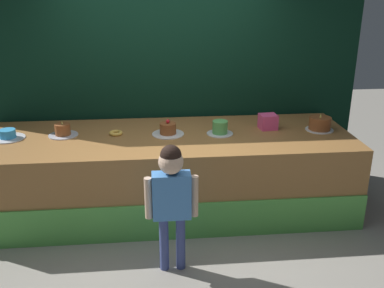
% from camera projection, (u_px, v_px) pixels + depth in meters
% --- Properties ---
extents(ground_plane, '(12.00, 12.00, 0.00)m').
position_uv_depth(ground_plane, '(173.00, 239.00, 4.43)').
color(ground_plane, gray).
extents(stage_platform, '(3.96, 1.33, 0.87)m').
position_uv_depth(stage_platform, '(169.00, 173.00, 4.89)').
color(stage_platform, '#9E6B38').
rests_on(stage_platform, ground_plane).
extents(curtain_backdrop, '(4.71, 0.08, 2.80)m').
position_uv_depth(curtain_backdrop, '(164.00, 73.00, 5.26)').
color(curtain_backdrop, black).
rests_on(curtain_backdrop, ground_plane).
extents(child_figure, '(0.46, 0.21, 1.19)m').
position_uv_depth(child_figure, '(171.00, 192.00, 3.72)').
color(child_figure, '#3F4C8C').
rests_on(child_figure, ground_plane).
extents(pink_box, '(0.20, 0.18, 0.17)m').
position_uv_depth(pink_box, '(268.00, 122.00, 4.92)').
color(pink_box, '#F9508F').
rests_on(pink_box, stage_platform).
extents(donut, '(0.14, 0.14, 0.04)m').
position_uv_depth(donut, '(116.00, 133.00, 4.75)').
color(donut, '#F2BF4C').
rests_on(donut, stage_platform).
extents(cake_far_left, '(0.35, 0.35, 0.10)m').
position_uv_depth(cake_far_left, '(8.00, 135.00, 4.63)').
color(cake_far_left, silver).
rests_on(cake_far_left, stage_platform).
extents(cake_left, '(0.31, 0.31, 0.16)m').
position_uv_depth(cake_left, '(63.00, 131.00, 4.71)').
color(cake_left, silver).
rests_on(cake_left, stage_platform).
extents(cake_center, '(0.35, 0.35, 0.17)m').
position_uv_depth(cake_center, '(168.00, 130.00, 4.75)').
color(cake_center, white).
rests_on(cake_center, stage_platform).
extents(cake_right, '(0.29, 0.29, 0.15)m').
position_uv_depth(cake_right, '(220.00, 128.00, 4.76)').
color(cake_right, silver).
rests_on(cake_right, stage_platform).
extents(cake_far_right, '(0.31, 0.31, 0.20)m').
position_uv_depth(cake_far_right, '(320.00, 124.00, 4.88)').
color(cake_far_right, white).
rests_on(cake_far_right, stage_platform).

